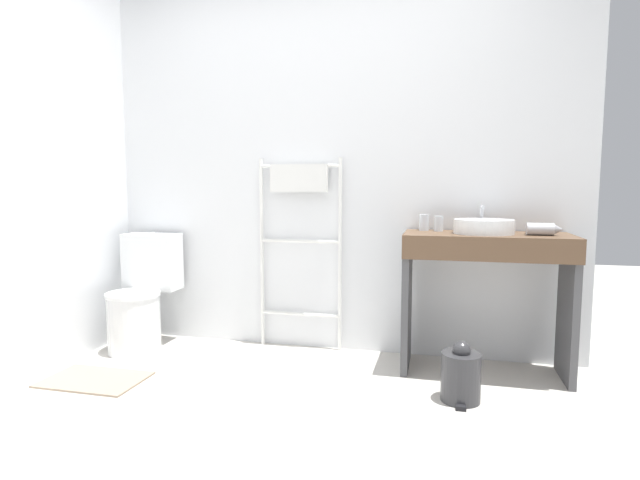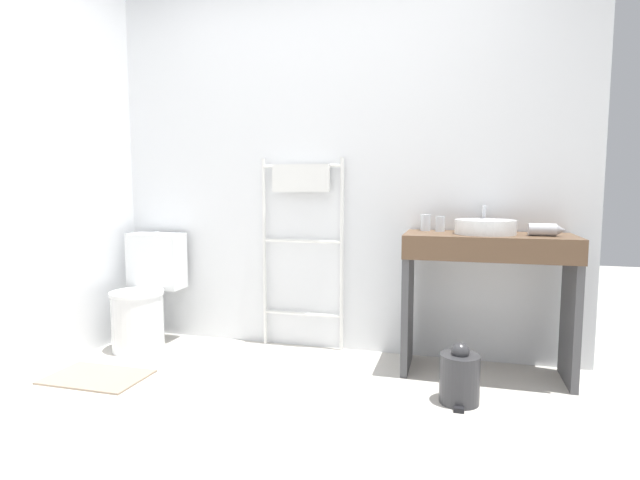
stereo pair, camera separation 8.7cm
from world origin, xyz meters
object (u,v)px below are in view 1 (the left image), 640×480
object	(u,v)px
towel_radiator	(299,211)
trash_bin	(461,375)
cup_near_edge	(439,224)
hair_dryer	(541,229)
cup_near_wall	(424,222)
sink_basin	(484,226)
toilet	(141,298)

from	to	relation	value
towel_radiator	trash_bin	xyz separation A→B (m)	(1.04, -0.63, -0.81)
cup_near_edge	hair_dryer	world-z (taller)	cup_near_edge
towel_radiator	trash_bin	world-z (taller)	towel_radiator
hair_dryer	trash_bin	world-z (taller)	hair_dryer
towel_radiator	cup_near_wall	xyz separation A→B (m)	(0.82, -0.06, -0.06)
towel_radiator	cup_near_edge	world-z (taller)	towel_radiator
towel_radiator	sink_basin	size ratio (longest dim) A/B	3.79
sink_basin	trash_bin	xyz separation A→B (m)	(-0.12, -0.44, -0.74)
cup_near_edge	trash_bin	bearing A→B (deg)	-76.27
toilet	towel_radiator	bearing A→B (deg)	12.92
sink_basin	towel_radiator	bearing A→B (deg)	170.73
toilet	sink_basin	size ratio (longest dim) A/B	2.30
sink_basin	hair_dryer	xyz separation A→B (m)	(0.31, -0.03, -0.01)
cup_near_wall	cup_near_edge	bearing A→B (deg)	-19.40
toilet	trash_bin	size ratio (longest dim) A/B	2.49
towel_radiator	cup_near_edge	xyz separation A→B (m)	(0.91, -0.09, -0.06)
towel_radiator	sink_basin	xyz separation A→B (m)	(1.17, -0.19, -0.06)
toilet	cup_near_edge	world-z (taller)	cup_near_edge
toilet	sink_basin	xyz separation A→B (m)	(2.23, 0.05, 0.53)
towel_radiator	hair_dryer	xyz separation A→B (m)	(1.47, -0.22, -0.07)
cup_near_wall	cup_near_edge	distance (m)	0.09
hair_dryer	toilet	bearing A→B (deg)	-179.37
cup_near_edge	toilet	bearing A→B (deg)	-175.54
sink_basin	cup_near_wall	size ratio (longest dim) A/B	3.40
sink_basin	trash_bin	size ratio (longest dim) A/B	1.08
cup_near_wall	hair_dryer	distance (m)	0.67
hair_dryer	trash_bin	bearing A→B (deg)	-135.89
sink_basin	cup_near_wall	distance (m)	0.37
cup_near_wall	trash_bin	distance (m)	0.97
toilet	towel_radiator	world-z (taller)	towel_radiator
cup_near_wall	trash_bin	size ratio (longest dim) A/B	0.32
toilet	cup_near_edge	bearing A→B (deg)	4.46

